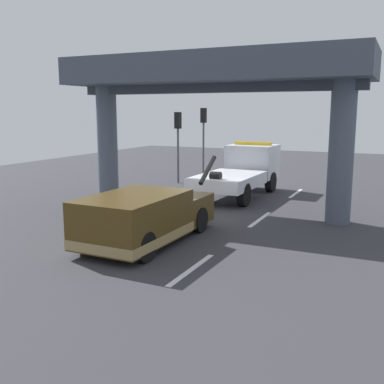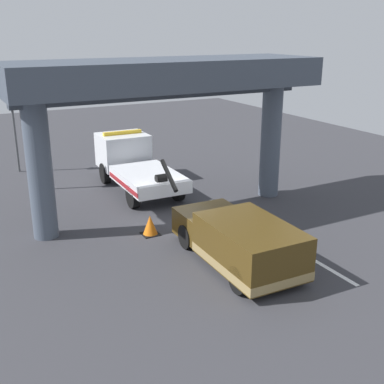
{
  "view_description": "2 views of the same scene",
  "coord_description": "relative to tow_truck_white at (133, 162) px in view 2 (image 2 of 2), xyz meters",
  "views": [
    {
      "loc": [
        -16.02,
        -7.05,
        4.0
      ],
      "look_at": [
        -0.41,
        0.3,
        0.91
      ],
      "focal_mm": 42.51,
      "sensor_mm": 36.0,
      "label": 1
    },
    {
      "loc": [
        -16.08,
        7.95,
        7.18
      ],
      "look_at": [
        -1.1,
        -0.07,
        1.44
      ],
      "focal_mm": 45.14,
      "sensor_mm": 36.0,
      "label": 2
    }
  ],
  "objects": [
    {
      "name": "traffic_light_near",
      "position": [
        1.82,
        4.43,
        1.67
      ],
      "size": [
        0.39,
        0.32,
        3.93
      ],
      "color": "#515456",
      "rests_on": "ground"
    },
    {
      "name": "lane_stripe_east",
      "position": [
        1.3,
        -2.3,
        -1.2
      ],
      "size": [
        2.6,
        0.16,
        0.01
      ],
      "primitive_type": "cube",
      "color": "silver",
      "rests_on": "ground"
    },
    {
      "name": "towed_van_green",
      "position": [
        -9.15,
        0.02,
        -0.42
      ],
      "size": [
        5.24,
        2.31,
        1.58
      ],
      "color": "#4C3814",
      "rests_on": "ground"
    },
    {
      "name": "tow_truck_white",
      "position": [
        0.0,
        0.0,
        0.0
      ],
      "size": [
        7.28,
        2.53,
        2.46
      ],
      "color": "white",
      "rests_on": "ground"
    },
    {
      "name": "ground_plane",
      "position": [
        -4.7,
        0.02,
        -1.25
      ],
      "size": [
        60.0,
        40.0,
        0.1
      ],
      "primitive_type": "cube",
      "color": "#38383D"
    },
    {
      "name": "traffic_cone_orange",
      "position": [
        -5.62,
        1.59,
        -0.85
      ],
      "size": [
        0.62,
        0.62,
        0.74
      ],
      "color": "orange",
      "rests_on": "ground"
    },
    {
      "name": "lane_stripe_west",
      "position": [
        -10.7,
        -2.3,
        -1.2
      ],
      "size": [
        2.6,
        0.16,
        0.01
      ],
      "primitive_type": "cube",
      "color": "silver",
      "rests_on": "ground"
    },
    {
      "name": "lane_stripe_mid",
      "position": [
        -4.7,
        -2.3,
        -1.2
      ],
      "size": [
        2.6,
        0.16,
        0.01
      ],
      "primitive_type": "cube",
      "color": "silver",
      "rests_on": "ground"
    },
    {
      "name": "overpass_structure",
      "position": [
        -3.98,
        0.02,
        3.94
      ],
      "size": [
        3.6,
        11.99,
        6.13
      ],
      "color": "#4C5666",
      "rests_on": "ground"
    },
    {
      "name": "traffic_light_far",
      "position": [
        5.32,
        4.43,
        1.84
      ],
      "size": [
        0.39,
        0.32,
        4.17
      ],
      "color": "#515456",
      "rests_on": "ground"
    }
  ]
}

